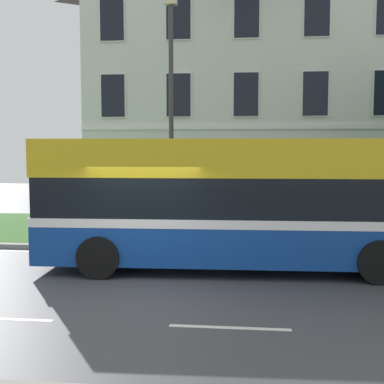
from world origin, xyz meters
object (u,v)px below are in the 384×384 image
georgian_townhouse (247,77)px  street_lamp_post (171,101)px  single_decker_bus (237,201)px  litter_bin (264,224)px

georgian_townhouse → street_lamp_post: 11.97m
georgian_townhouse → street_lamp_post: size_ratio=1.96×
single_decker_bus → street_lamp_post: (-2.05, 3.15, 2.64)m
georgian_townhouse → litter_bin: bearing=-87.2°
street_lamp_post → single_decker_bus: bearing=-57.0°
street_lamp_post → litter_bin: (2.77, -0.71, -3.56)m
georgian_townhouse → street_lamp_post: georgian_townhouse is taller
georgian_townhouse → single_decker_bus: size_ratio=1.53×
single_decker_bus → litter_bin: size_ratio=7.88×
single_decker_bus → litter_bin: (0.72, 2.45, -0.92)m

